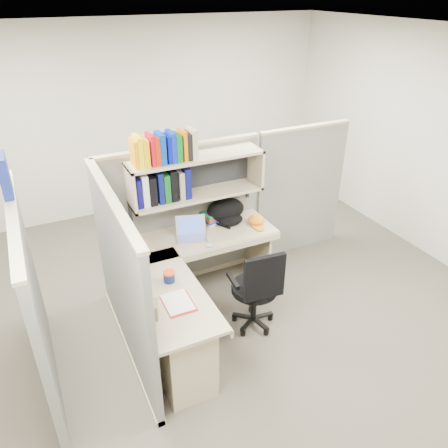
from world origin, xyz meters
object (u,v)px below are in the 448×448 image
snack_canister (169,276)px  laptop (191,229)px  desk (189,318)px  task_chair (256,301)px  backpack (228,212)px

snack_canister → laptop: bearing=52.8°
desk → laptop: bearing=66.0°
desk → laptop: 0.98m
laptop → task_chair: bearing=-47.4°
desk → snack_canister: snack_canister is taller
task_chair → desk: bearing=-174.6°
desk → backpack: backpack is taller
laptop → backpack: (0.50, 0.17, 0.02)m
laptop → task_chair: laptop is taller
backpack → task_chair: bearing=-108.9°
snack_canister → task_chair: 0.94m
laptop → task_chair: size_ratio=0.33×
desk → snack_canister: 0.42m
laptop → task_chair: 0.97m
snack_canister → desk: bearing=-67.2°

